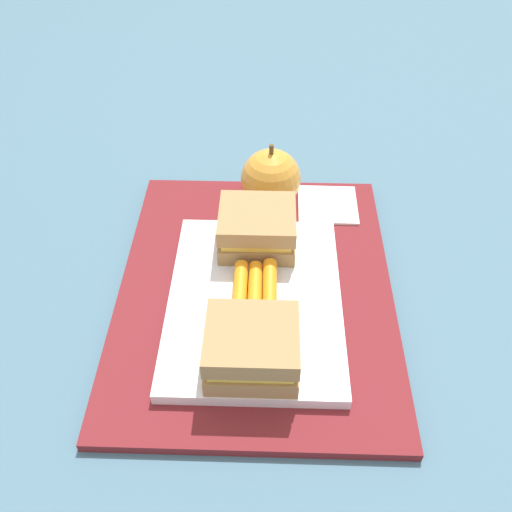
{
  "coord_description": "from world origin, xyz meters",
  "views": [
    {
      "loc": [
        -0.4,
        -0.01,
        0.44
      ],
      "look_at": [
        0.01,
        0.0,
        0.04
      ],
      "focal_mm": 39.77,
      "sensor_mm": 36.0,
      "label": 1
    }
  ],
  "objects_px": {
    "food_tray": "(255,301)",
    "apple": "(271,179)",
    "sandwich_half_left": "(252,348)",
    "carrot_sticks_bundle": "(255,293)",
    "paper_napkin": "(328,205)",
    "sandwich_half_right": "(257,228)"
  },
  "relations": [
    {
      "from": "sandwich_half_right",
      "to": "carrot_sticks_bundle",
      "type": "distance_m",
      "value": 0.08
    },
    {
      "from": "sandwich_half_left",
      "to": "apple",
      "type": "xyz_separation_m",
      "value": [
        0.24,
        -0.01,
        0.0
      ]
    },
    {
      "from": "food_tray",
      "to": "sandwich_half_right",
      "type": "relative_size",
      "value": 2.88
    },
    {
      "from": "food_tray",
      "to": "sandwich_half_left",
      "type": "bearing_deg",
      "value": 180.0
    },
    {
      "from": "food_tray",
      "to": "paper_napkin",
      "type": "bearing_deg",
      "value": -27.17
    },
    {
      "from": "carrot_sticks_bundle",
      "to": "apple",
      "type": "bearing_deg",
      "value": -4.6
    },
    {
      "from": "food_tray",
      "to": "sandwich_half_left",
      "type": "xyz_separation_m",
      "value": [
        -0.08,
        0.0,
        0.03
      ]
    },
    {
      "from": "food_tray",
      "to": "apple",
      "type": "bearing_deg",
      "value": -4.67
    },
    {
      "from": "carrot_sticks_bundle",
      "to": "paper_napkin",
      "type": "bearing_deg",
      "value": -27.02
    },
    {
      "from": "apple",
      "to": "carrot_sticks_bundle",
      "type": "bearing_deg",
      "value": 175.4
    },
    {
      "from": "sandwich_half_right",
      "to": "paper_napkin",
      "type": "xyz_separation_m",
      "value": [
        0.08,
        -0.08,
        -0.03
      ]
    },
    {
      "from": "sandwich_half_left",
      "to": "sandwich_half_right",
      "type": "bearing_deg",
      "value": 0.0
    },
    {
      "from": "paper_napkin",
      "to": "carrot_sticks_bundle",
      "type": "bearing_deg",
      "value": 152.98
    },
    {
      "from": "sandwich_half_left",
      "to": "carrot_sticks_bundle",
      "type": "bearing_deg",
      "value": -0.12
    },
    {
      "from": "sandwich_half_left",
      "to": "paper_napkin",
      "type": "bearing_deg",
      "value": -19.04
    },
    {
      "from": "apple",
      "to": "sandwich_half_left",
      "type": "bearing_deg",
      "value": 176.83
    },
    {
      "from": "apple",
      "to": "paper_napkin",
      "type": "xyz_separation_m",
      "value": [
        -0.0,
        -0.07,
        -0.03
      ]
    },
    {
      "from": "sandwich_half_right",
      "to": "carrot_sticks_bundle",
      "type": "bearing_deg",
      "value": -179.88
    },
    {
      "from": "sandwich_half_right",
      "to": "paper_napkin",
      "type": "relative_size",
      "value": 1.14
    },
    {
      "from": "food_tray",
      "to": "carrot_sticks_bundle",
      "type": "xyz_separation_m",
      "value": [
        -0.0,
        -0.0,
        0.01
      ]
    },
    {
      "from": "sandwich_half_left",
      "to": "sandwich_half_right",
      "type": "height_order",
      "value": "same"
    },
    {
      "from": "food_tray",
      "to": "sandwich_half_right",
      "type": "xyz_separation_m",
      "value": [
        0.08,
        0.0,
        0.03
      ]
    }
  ]
}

